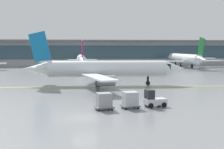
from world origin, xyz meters
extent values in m
plane|color=gray|center=(0.00, 0.00, 0.00)|extent=(400.00, 400.00, 0.00)
cube|color=yellow|center=(5.98, 24.25, 0.00)|extent=(109.50, 11.22, 0.01)
cube|color=#B2B7BC|center=(0.00, 91.78, 4.50)|extent=(201.58, 8.00, 9.00)
cube|color=#385666|center=(0.00, 87.70, 4.95)|extent=(193.51, 0.16, 5.04)
cube|color=slate|center=(0.00, 90.28, 9.30)|extent=(209.64, 11.00, 0.60)
cylinder|color=white|center=(3.72, 71.55, 2.93)|extent=(3.46, 20.60, 2.85)
cone|color=white|center=(4.08, 83.52, 2.93)|extent=(2.81, 3.50, 2.71)
cube|color=black|center=(4.01, 81.24, 3.29)|extent=(2.30, 2.63, 1.00)
cone|color=white|center=(3.34, 59.02, 2.93)|extent=(2.56, 4.63, 2.42)
cube|color=white|center=(-3.62, 70.10, 2.15)|extent=(12.00, 6.13, 0.23)
cylinder|color=#999EA3|center=(-1.24, 71.28, 1.36)|extent=(1.85, 3.07, 1.76)
cube|color=white|center=(10.96, 69.66, 2.15)|extent=(12.03, 5.50, 0.23)
cylinder|color=#999EA3|center=(8.65, 70.99, 1.36)|extent=(1.85, 3.07, 1.76)
cube|color=#B21E66|center=(3.37, 59.93, 6.79)|extent=(0.42, 3.85, 5.37)
cube|color=white|center=(1.28, 60.33, 3.36)|extent=(4.25, 2.14, 0.20)
cube|color=white|center=(5.47, 60.20, 3.36)|extent=(4.25, 2.14, 0.20)
cylinder|color=black|center=(3.93, 78.73, 0.75)|extent=(0.37, 0.37, 1.51)
cylinder|color=black|center=(3.93, 78.73, 0.38)|extent=(0.48, 0.77, 0.75)
cylinder|color=black|center=(1.74, 69.94, 0.75)|extent=(0.37, 0.37, 1.51)
cylinder|color=black|center=(1.74, 69.94, 0.38)|extent=(0.48, 0.77, 0.75)
cylinder|color=black|center=(5.59, 69.82, 0.75)|extent=(0.37, 0.37, 1.51)
cylinder|color=black|center=(5.59, 69.82, 0.38)|extent=(0.48, 0.77, 0.75)
cylinder|color=white|center=(38.60, 71.09, 3.11)|extent=(3.84, 21.88, 3.02)
cone|color=white|center=(38.12, 83.78, 3.11)|extent=(3.01, 3.74, 2.87)
cube|color=black|center=(38.22, 81.36, 3.49)|extent=(2.46, 2.81, 1.06)
cone|color=white|center=(39.11, 57.79, 3.11)|extent=(2.75, 4.93, 2.57)
cube|color=white|center=(30.94, 69.02, 2.28)|extent=(12.77, 5.75, 0.25)
cylinder|color=#999EA3|center=(33.38, 70.44, 1.44)|extent=(1.99, 3.27, 1.87)
cube|color=white|center=(46.40, 69.60, 2.28)|extent=(12.72, 6.60, 0.25)
cylinder|color=#999EA3|center=(43.87, 70.84, 1.44)|extent=(1.99, 3.27, 1.87)
cube|color=#19662D|center=(39.07, 58.76, 7.21)|extent=(0.47, 4.09, 5.70)
cube|color=white|center=(36.83, 59.03, 3.57)|extent=(4.53, 2.30, 0.21)
cube|color=white|center=(41.28, 59.19, 3.57)|extent=(4.53, 2.30, 0.21)
cylinder|color=black|center=(38.32, 78.70, 0.80)|extent=(0.39, 0.39, 1.60)
cylinder|color=black|center=(38.32, 78.70, 0.40)|extent=(0.52, 0.82, 0.80)
cylinder|color=black|center=(36.63, 69.23, 0.80)|extent=(0.39, 0.39, 1.60)
cylinder|color=black|center=(36.63, 69.23, 0.40)|extent=(0.52, 0.82, 0.80)
cylinder|color=black|center=(40.72, 69.39, 0.80)|extent=(0.39, 0.39, 1.60)
cylinder|color=black|center=(40.72, 69.39, 0.40)|extent=(0.52, 0.82, 0.80)
cylinder|color=white|center=(5.98, 26.25, 3.11)|extent=(21.92, 5.15, 3.02)
cone|color=white|center=(18.60, 25.00, 3.11)|extent=(3.89, 3.21, 2.87)
cube|color=black|center=(16.19, 25.24, 3.48)|extent=(2.94, 2.61, 1.06)
cone|color=white|center=(-7.24, 27.57, 3.11)|extent=(5.06, 3.03, 2.57)
cube|color=white|center=(4.98, 34.11, 2.28)|extent=(7.24, 12.60, 0.25)
cylinder|color=#999EA3|center=(6.06, 31.51, 1.44)|extent=(3.36, 2.17, 1.86)
cube|color=white|center=(3.45, 18.74, 2.28)|extent=(5.03, 12.74, 0.25)
cylinder|color=#999EA3|center=(5.02, 21.09, 1.44)|extent=(3.36, 2.17, 1.86)
cube|color=#1472B2|center=(-6.27, 27.47, 7.19)|extent=(4.08, 0.72, 5.68)
cube|color=white|center=(-5.70, 29.64, 3.56)|extent=(2.56, 4.63, 0.21)
cube|color=white|center=(-6.14, 25.23, 3.56)|extent=(2.56, 4.63, 0.21)
cylinder|color=black|center=(13.55, 25.50, 0.80)|extent=(0.39, 0.39, 1.60)
cylinder|color=black|center=(13.55, 25.50, 0.40)|extent=(0.84, 0.56, 0.80)
cylinder|color=black|center=(4.42, 28.46, 0.80)|extent=(0.39, 0.39, 1.60)
cylinder|color=black|center=(4.42, 28.46, 0.40)|extent=(0.84, 0.56, 0.80)
cylinder|color=black|center=(4.01, 24.40, 0.80)|extent=(0.39, 0.39, 1.60)
cylinder|color=black|center=(4.01, 24.40, 0.40)|extent=(0.84, 0.56, 0.80)
cube|color=silver|center=(8.82, 4.66, 0.65)|extent=(2.76, 1.73, 0.70)
cube|color=#1E2328|center=(8.08, 4.56, 1.55)|extent=(1.05, 1.35, 1.10)
cylinder|color=black|center=(9.58, 5.47, 0.30)|extent=(0.62, 0.30, 0.60)
cylinder|color=black|center=(9.76, 4.08, 0.30)|extent=(0.62, 0.30, 0.60)
cylinder|color=black|center=(7.89, 5.25, 0.30)|extent=(0.62, 0.30, 0.60)
cylinder|color=black|center=(8.07, 3.86, 0.30)|extent=(0.62, 0.30, 0.60)
cube|color=#595B60|center=(5.67, 4.25, 0.28)|extent=(2.29, 1.86, 0.12)
cube|color=#B2B7C1|center=(5.67, 4.25, 1.14)|extent=(1.78, 1.70, 1.60)
cylinder|color=black|center=(6.32, 5.04, 0.11)|extent=(0.23, 0.13, 0.22)
cylinder|color=black|center=(6.50, 3.65, 0.11)|extent=(0.23, 0.13, 0.22)
cylinder|color=black|center=(4.83, 4.84, 0.11)|extent=(0.23, 0.13, 0.22)
cylinder|color=black|center=(5.01, 3.46, 0.11)|extent=(0.23, 0.13, 0.22)
cube|color=#595B60|center=(2.51, 3.83, 0.28)|extent=(2.29, 1.86, 0.12)
cube|color=gray|center=(2.51, 3.83, 1.14)|extent=(1.78, 1.70, 1.60)
cylinder|color=black|center=(3.16, 4.63, 0.11)|extent=(0.23, 0.13, 0.22)
cylinder|color=black|center=(3.34, 3.24, 0.11)|extent=(0.23, 0.13, 0.22)
cylinder|color=black|center=(1.67, 4.43, 0.11)|extent=(0.23, 0.13, 0.22)
cylinder|color=black|center=(1.86, 3.04, 0.11)|extent=(0.23, 0.13, 0.22)
camera|label=1|loc=(-2.05, -31.93, 7.30)|focal=50.99mm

